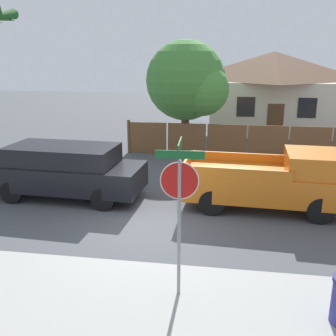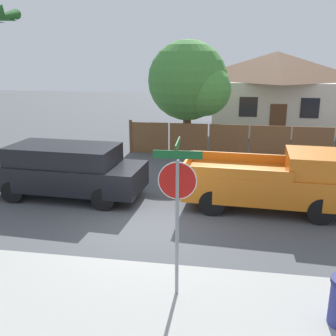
{
  "view_description": "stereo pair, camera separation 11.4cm",
  "coord_description": "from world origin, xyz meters",
  "px_view_note": "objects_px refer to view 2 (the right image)",
  "views": [
    {
      "loc": [
        2.2,
        -9.94,
        4.61
      ],
      "look_at": [
        0.6,
        0.38,
        1.6
      ],
      "focal_mm": 42.0,
      "sensor_mm": 36.0,
      "label": 1
    },
    {
      "loc": [
        2.31,
        -9.92,
        4.61
      ],
      "look_at": [
        0.6,
        0.38,
        1.6
      ],
      "focal_mm": 42.0,
      "sensor_mm": 36.0,
      "label": 2
    }
  ],
  "objects_px": {
    "red_suv": "(67,169)",
    "oak_tree": "(191,83)",
    "stop_sign": "(177,194)",
    "orange_pickup": "(273,181)",
    "house": "(275,90)"
  },
  "relations": [
    {
      "from": "oak_tree",
      "to": "orange_pickup",
      "type": "bearing_deg",
      "value": -65.72
    },
    {
      "from": "red_suv",
      "to": "house",
      "type": "bearing_deg",
      "value": 62.99
    },
    {
      "from": "red_suv",
      "to": "oak_tree",
      "type": "bearing_deg",
      "value": 69.02
    },
    {
      "from": "house",
      "to": "stop_sign",
      "type": "bearing_deg",
      "value": -100.53
    },
    {
      "from": "orange_pickup",
      "to": "red_suv",
      "type": "bearing_deg",
      "value": -177.16
    },
    {
      "from": "stop_sign",
      "to": "red_suv",
      "type": "bearing_deg",
      "value": 128.67
    },
    {
      "from": "oak_tree",
      "to": "red_suv",
      "type": "bearing_deg",
      "value": -113.93
    },
    {
      "from": "oak_tree",
      "to": "stop_sign",
      "type": "xyz_separation_m",
      "value": [
        1.09,
        -12.39,
        -1.22
      ]
    },
    {
      "from": "red_suv",
      "to": "orange_pickup",
      "type": "distance_m",
      "value": 6.65
    },
    {
      "from": "orange_pickup",
      "to": "stop_sign",
      "type": "xyz_separation_m",
      "value": [
        -2.26,
        -4.95,
        1.21
      ]
    },
    {
      "from": "house",
      "to": "red_suv",
      "type": "distance_m",
      "value": 15.77
    },
    {
      "from": "house",
      "to": "oak_tree",
      "type": "bearing_deg",
      "value": -126.33
    },
    {
      "from": "oak_tree",
      "to": "orange_pickup",
      "type": "height_order",
      "value": "oak_tree"
    },
    {
      "from": "oak_tree",
      "to": "stop_sign",
      "type": "relative_size",
      "value": 1.71
    },
    {
      "from": "orange_pickup",
      "to": "oak_tree",
      "type": "bearing_deg",
      "value": 117.23
    }
  ]
}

